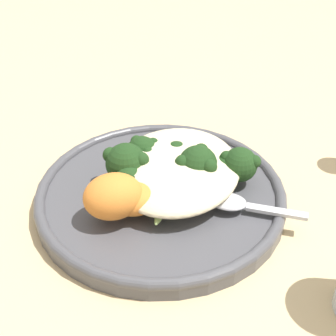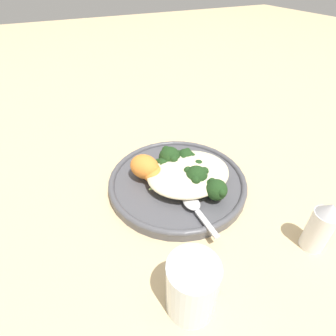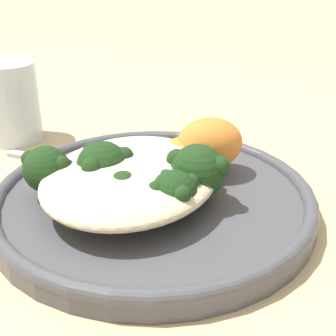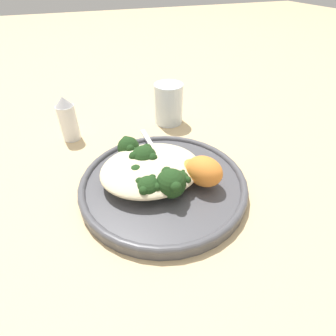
{
  "view_description": "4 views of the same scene",
  "coord_description": "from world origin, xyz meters",
  "px_view_note": "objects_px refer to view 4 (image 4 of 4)",
  "views": [
    {
      "loc": [
        0.39,
        0.1,
        0.33
      ],
      "look_at": [
        0.02,
        -0.0,
        0.05
      ],
      "focal_mm": 50.0,
      "sensor_mm": 36.0,
      "label": 1
    },
    {
      "loc": [
        0.19,
        0.33,
        0.35
      ],
      "look_at": [
        0.02,
        -0.03,
        0.04
      ],
      "focal_mm": 28.0,
      "sensor_mm": 36.0,
      "label": 2
    },
    {
      "loc": [
        -0.31,
        -0.15,
        0.2
      ],
      "look_at": [
        0.01,
        -0.03,
        0.04
      ],
      "focal_mm": 50.0,
      "sensor_mm": 36.0,
      "label": 3
    },
    {
      "loc": [
        -0.1,
        -0.31,
        0.29
      ],
      "look_at": [
        0.02,
        -0.01,
        0.04
      ],
      "focal_mm": 28.0,
      "sensor_mm": 36.0,
      "label": 4
    }
  ],
  "objects_px": {
    "quinoa_mound": "(151,169)",
    "broccoli_stalk_2": "(148,159)",
    "broccoli_stalk_5": "(152,185)",
    "broccoli_stalk_7": "(179,178)",
    "broccoli_stalk_0": "(137,151)",
    "broccoli_stalk_3": "(147,173)",
    "broccoli_stalk_4": "(153,175)",
    "spoon": "(153,148)",
    "broccoli_stalk_1": "(142,157)",
    "salt_shaker": "(68,119)",
    "sweet_potato_chunk_1": "(204,171)",
    "broccoli_stalk_6": "(172,181)",
    "sweet_potato_chunk_0": "(193,171)",
    "plate": "(163,183)",
    "water_glass": "(169,104)"
  },
  "relations": [
    {
      "from": "broccoli_stalk_2",
      "to": "broccoli_stalk_6",
      "type": "relative_size",
      "value": 1.02
    },
    {
      "from": "broccoli_stalk_2",
      "to": "salt_shaker",
      "type": "distance_m",
      "value": 0.21
    },
    {
      "from": "sweet_potato_chunk_0",
      "to": "broccoli_stalk_4",
      "type": "bearing_deg",
      "value": 164.16
    },
    {
      "from": "sweet_potato_chunk_0",
      "to": "spoon",
      "type": "relative_size",
      "value": 0.52
    },
    {
      "from": "sweet_potato_chunk_1",
      "to": "spoon",
      "type": "height_order",
      "value": "sweet_potato_chunk_1"
    },
    {
      "from": "broccoli_stalk_4",
      "to": "sweet_potato_chunk_0",
      "type": "height_order",
      "value": "sweet_potato_chunk_0"
    },
    {
      "from": "plate",
      "to": "broccoli_stalk_6",
      "type": "xyz_separation_m",
      "value": [
        0.0,
        -0.03,
        0.03
      ]
    },
    {
      "from": "broccoli_stalk_6",
      "to": "broccoli_stalk_5",
      "type": "bearing_deg",
      "value": -70.27
    },
    {
      "from": "sweet_potato_chunk_1",
      "to": "spoon",
      "type": "bearing_deg",
      "value": 110.64
    },
    {
      "from": "plate",
      "to": "broccoli_stalk_2",
      "type": "distance_m",
      "value": 0.05
    },
    {
      "from": "broccoli_stalk_5",
      "to": "broccoli_stalk_7",
      "type": "bearing_deg",
      "value": 152.93
    },
    {
      "from": "broccoli_stalk_4",
      "to": "broccoli_stalk_7",
      "type": "distance_m",
      "value": 0.04
    },
    {
      "from": "plate",
      "to": "broccoli_stalk_3",
      "type": "bearing_deg",
      "value": 162.35
    },
    {
      "from": "sweet_potato_chunk_0",
      "to": "salt_shaker",
      "type": "height_order",
      "value": "salt_shaker"
    },
    {
      "from": "sweet_potato_chunk_1",
      "to": "sweet_potato_chunk_0",
      "type": "bearing_deg",
      "value": 123.33
    },
    {
      "from": "broccoli_stalk_2",
      "to": "salt_shaker",
      "type": "bearing_deg",
      "value": -29.44
    },
    {
      "from": "broccoli_stalk_0",
      "to": "broccoli_stalk_7",
      "type": "height_order",
      "value": "broccoli_stalk_0"
    },
    {
      "from": "water_glass",
      "to": "broccoli_stalk_2",
      "type": "bearing_deg",
      "value": -120.39
    },
    {
      "from": "broccoli_stalk_1",
      "to": "broccoli_stalk_5",
      "type": "bearing_deg",
      "value": 126.65
    },
    {
      "from": "spoon",
      "to": "broccoli_stalk_1",
      "type": "bearing_deg",
      "value": 135.96
    },
    {
      "from": "plate",
      "to": "broccoli_stalk_0",
      "type": "bearing_deg",
      "value": 110.12
    },
    {
      "from": "broccoli_stalk_7",
      "to": "broccoli_stalk_5",
      "type": "bearing_deg",
      "value": -65.92
    },
    {
      "from": "broccoli_stalk_1",
      "to": "broccoli_stalk_7",
      "type": "height_order",
      "value": "broccoli_stalk_7"
    },
    {
      "from": "quinoa_mound",
      "to": "broccoli_stalk_2",
      "type": "bearing_deg",
      "value": 84.82
    },
    {
      "from": "broccoli_stalk_3",
      "to": "sweet_potato_chunk_1",
      "type": "xyz_separation_m",
      "value": [
        0.08,
        -0.04,
        0.01
      ]
    },
    {
      "from": "plate",
      "to": "broccoli_stalk_5",
      "type": "bearing_deg",
      "value": -135.16
    },
    {
      "from": "sweet_potato_chunk_0",
      "to": "broccoli_stalk_2",
      "type": "bearing_deg",
      "value": 140.57
    },
    {
      "from": "broccoli_stalk_4",
      "to": "broccoli_stalk_5",
      "type": "xyz_separation_m",
      "value": [
        -0.01,
        -0.03,
        0.0
      ]
    },
    {
      "from": "broccoli_stalk_4",
      "to": "broccoli_stalk_0",
      "type": "bearing_deg",
      "value": -91.57
    },
    {
      "from": "quinoa_mound",
      "to": "broccoli_stalk_5",
      "type": "height_order",
      "value": "broccoli_stalk_5"
    },
    {
      "from": "quinoa_mound",
      "to": "spoon",
      "type": "relative_size",
      "value": 1.63
    },
    {
      "from": "quinoa_mound",
      "to": "water_glass",
      "type": "height_order",
      "value": "water_glass"
    },
    {
      "from": "broccoli_stalk_2",
      "to": "sweet_potato_chunk_0",
      "type": "bearing_deg",
      "value": 169.79
    },
    {
      "from": "spoon",
      "to": "broccoli_stalk_2",
      "type": "bearing_deg",
      "value": 153.31
    },
    {
      "from": "broccoli_stalk_3",
      "to": "broccoli_stalk_5",
      "type": "distance_m",
      "value": 0.03
    },
    {
      "from": "broccoli_stalk_2",
      "to": "broccoli_stalk_3",
      "type": "height_order",
      "value": "broccoli_stalk_2"
    },
    {
      "from": "broccoli_stalk_6",
      "to": "quinoa_mound",
      "type": "bearing_deg",
      "value": -125.21
    },
    {
      "from": "water_glass",
      "to": "salt_shaker",
      "type": "distance_m",
      "value": 0.22
    },
    {
      "from": "broccoli_stalk_2",
      "to": "water_glass",
      "type": "distance_m",
      "value": 0.21
    },
    {
      "from": "broccoli_stalk_0",
      "to": "broccoli_stalk_5",
      "type": "distance_m",
      "value": 0.09
    },
    {
      "from": "sweet_potato_chunk_1",
      "to": "water_glass",
      "type": "height_order",
      "value": "water_glass"
    },
    {
      "from": "broccoli_stalk_3",
      "to": "water_glass",
      "type": "distance_m",
      "value": 0.23
    },
    {
      "from": "broccoli_stalk_1",
      "to": "sweet_potato_chunk_0",
      "type": "distance_m",
      "value": 0.09
    },
    {
      "from": "quinoa_mound",
      "to": "broccoli_stalk_6",
      "type": "distance_m",
      "value": 0.05
    },
    {
      "from": "spoon",
      "to": "plate",
      "type": "bearing_deg",
      "value": 172.09
    },
    {
      "from": "broccoli_stalk_0",
      "to": "broccoli_stalk_3",
      "type": "distance_m",
      "value": 0.06
    },
    {
      "from": "plate",
      "to": "salt_shaker",
      "type": "height_order",
      "value": "salt_shaker"
    },
    {
      "from": "broccoli_stalk_3",
      "to": "salt_shaker",
      "type": "xyz_separation_m",
      "value": [
        -0.1,
        0.21,
        0.01
      ]
    },
    {
      "from": "broccoli_stalk_5",
      "to": "sweet_potato_chunk_1",
      "type": "height_order",
      "value": "sweet_potato_chunk_1"
    },
    {
      "from": "plate",
      "to": "broccoli_stalk_5",
      "type": "xyz_separation_m",
      "value": [
        -0.03,
        -0.03,
        0.03
      ]
    }
  ]
}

